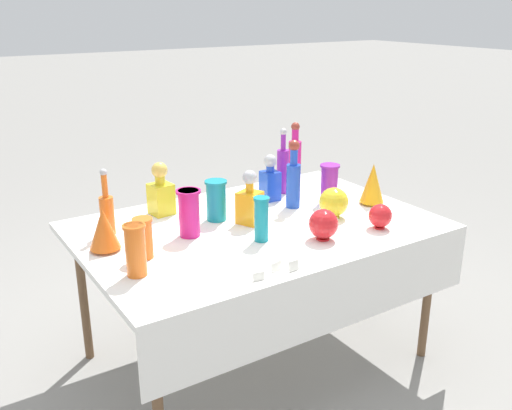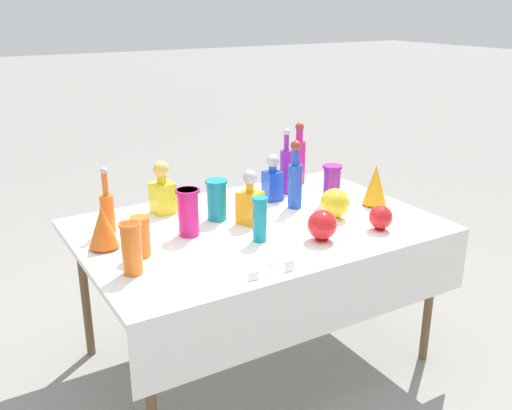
# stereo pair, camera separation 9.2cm
# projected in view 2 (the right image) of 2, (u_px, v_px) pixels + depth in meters

# --- Properties ---
(ground_plane) EXTENTS (40.00, 40.00, 0.00)m
(ground_plane) POSITION_uv_depth(u_px,v_px,m) (256.00, 356.00, 3.06)
(ground_plane) COLOR gray
(display_table) EXTENTS (1.71, 1.15, 0.76)m
(display_table) POSITION_uv_depth(u_px,v_px,m) (260.00, 237.00, 2.80)
(display_table) COLOR white
(display_table) RESTS_ON ground
(tall_bottle_0) EXTENTS (0.07, 0.07, 0.36)m
(tall_bottle_0) POSITION_uv_depth(u_px,v_px,m) (295.00, 179.00, 2.99)
(tall_bottle_0) COLOR blue
(tall_bottle_0) RESTS_ON display_table
(tall_bottle_1) EXTENTS (0.07, 0.07, 0.32)m
(tall_bottle_1) POSITION_uv_depth(u_px,v_px,m) (107.00, 210.00, 2.67)
(tall_bottle_1) COLOR orange
(tall_bottle_1) RESTS_ON display_table
(tall_bottle_2) EXTENTS (0.07, 0.07, 0.37)m
(tall_bottle_2) POSITION_uv_depth(u_px,v_px,m) (286.00, 168.00, 3.23)
(tall_bottle_2) COLOR purple
(tall_bottle_2) RESTS_ON display_table
(tall_bottle_3) EXTENTS (0.08, 0.08, 0.37)m
(tall_bottle_3) POSITION_uv_depth(u_px,v_px,m) (299.00, 158.00, 3.39)
(tall_bottle_3) COLOR #C61972
(tall_bottle_3) RESTS_ON display_table
(square_decanter_0) EXTENTS (0.09, 0.09, 0.26)m
(square_decanter_0) POSITION_uv_depth(u_px,v_px,m) (273.00, 180.00, 3.12)
(square_decanter_0) COLOR blue
(square_decanter_0) RESTS_ON display_table
(square_decanter_1) EXTENTS (0.14, 0.14, 0.27)m
(square_decanter_1) POSITION_uv_depth(u_px,v_px,m) (250.00, 202.00, 2.79)
(square_decanter_1) COLOR orange
(square_decanter_1) RESTS_ON display_table
(square_decanter_2) EXTENTS (0.12, 0.12, 0.28)m
(square_decanter_2) POSITION_uv_depth(u_px,v_px,m) (162.00, 191.00, 2.92)
(square_decanter_2) COLOR yellow
(square_decanter_2) RESTS_ON display_table
(slender_vase_0) EXTENTS (0.12, 0.12, 0.22)m
(slender_vase_0) POSITION_uv_depth(u_px,v_px,m) (188.00, 211.00, 2.64)
(slender_vase_0) COLOR #C61972
(slender_vase_0) RESTS_ON display_table
(slender_vase_1) EXTENTS (0.11, 0.11, 0.20)m
(slender_vase_1) POSITION_uv_depth(u_px,v_px,m) (217.00, 199.00, 2.84)
(slender_vase_1) COLOR teal
(slender_vase_1) RESTS_ON display_table
(slender_vase_2) EXTENTS (0.11, 0.11, 0.21)m
(slender_vase_2) POSITION_uv_depth(u_px,v_px,m) (332.00, 183.00, 3.06)
(slender_vase_2) COLOR purple
(slender_vase_2) RESTS_ON display_table
(slender_vase_3) EXTENTS (0.09, 0.09, 0.18)m
(slender_vase_3) POSITION_uv_depth(u_px,v_px,m) (141.00, 235.00, 2.42)
(slender_vase_3) COLOR orange
(slender_vase_3) RESTS_ON display_table
(slender_vase_4) EXTENTS (0.09, 0.09, 0.22)m
(slender_vase_4) POSITION_uv_depth(u_px,v_px,m) (131.00, 247.00, 2.26)
(slender_vase_4) COLOR orange
(slender_vase_4) RESTS_ON display_table
(slender_vase_5) EXTENTS (0.07, 0.07, 0.21)m
(slender_vase_5) POSITION_uv_depth(u_px,v_px,m) (260.00, 218.00, 2.58)
(slender_vase_5) COLOR teal
(slender_vase_5) RESTS_ON display_table
(fluted_vase_0) EXTENTS (0.13, 0.13, 0.22)m
(fluted_vase_0) POSITION_uv_depth(u_px,v_px,m) (375.00, 185.00, 3.03)
(fluted_vase_0) COLOR orange
(fluted_vase_0) RESTS_ON display_table
(fluted_vase_1) EXTENTS (0.14, 0.14, 0.20)m
(fluted_vase_1) POSITION_uv_depth(u_px,v_px,m) (103.00, 227.00, 2.50)
(fluted_vase_1) COLOR orange
(fluted_vase_1) RESTS_ON display_table
(round_bowl_0) EXTENTS (0.15, 0.15, 0.16)m
(round_bowl_0) POSITION_uv_depth(u_px,v_px,m) (335.00, 203.00, 2.86)
(round_bowl_0) COLOR yellow
(round_bowl_0) RESTS_ON display_table
(round_bowl_1) EXTENTS (0.11, 0.11, 0.12)m
(round_bowl_1) POSITION_uv_depth(u_px,v_px,m) (381.00, 217.00, 2.72)
(round_bowl_1) COLOR red
(round_bowl_1) RESTS_ON display_table
(round_bowl_2) EXTENTS (0.14, 0.14, 0.15)m
(round_bowl_2) POSITION_uv_depth(u_px,v_px,m) (322.00, 225.00, 2.59)
(round_bowl_2) COLOR red
(round_bowl_2) RESTS_ON display_table
(price_tag_left) EXTENTS (0.06, 0.03, 0.04)m
(price_tag_left) POSITION_uv_depth(u_px,v_px,m) (272.00, 267.00, 2.31)
(price_tag_left) COLOR white
(price_tag_left) RESTS_ON display_table
(price_tag_center) EXTENTS (0.05, 0.02, 0.03)m
(price_tag_center) POSITION_uv_depth(u_px,v_px,m) (253.00, 276.00, 2.23)
(price_tag_center) COLOR white
(price_tag_center) RESTS_ON display_table
(price_tag_right) EXTENTS (0.05, 0.02, 0.04)m
(price_tag_right) POSITION_uv_depth(u_px,v_px,m) (289.00, 266.00, 2.31)
(price_tag_right) COLOR white
(price_tag_right) RESTS_ON display_table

